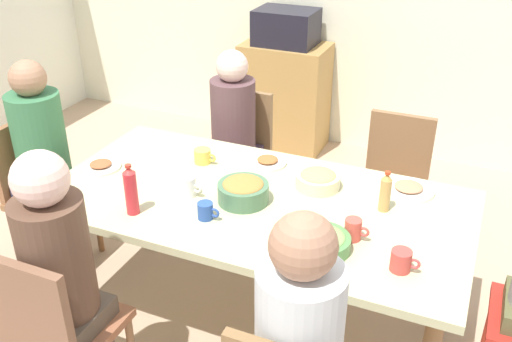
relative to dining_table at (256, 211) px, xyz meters
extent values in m
plane|color=tan|center=(0.00, 0.00, -0.68)|extent=(7.15, 7.15, 0.00)
cube|color=#BEBB8B|center=(0.00, 0.00, 0.05)|extent=(2.05, 1.03, 0.04)
cylinder|color=olive|center=(-0.92, -0.42, -0.32)|extent=(0.07, 0.07, 0.72)
cylinder|color=#8F583F|center=(-0.92, 0.42, -0.32)|extent=(0.07, 0.07, 0.72)
cylinder|color=olive|center=(0.92, 0.42, -0.32)|extent=(0.07, 0.07, 0.72)
cube|color=brown|center=(-0.51, 0.82, -0.24)|extent=(0.40, 0.40, 0.04)
cylinder|color=olive|center=(-0.34, 0.99, -0.47)|extent=(0.04, 0.04, 0.43)
cylinder|color=olive|center=(-0.68, 0.99, -0.47)|extent=(0.04, 0.04, 0.43)
cylinder|color=brown|center=(-0.34, 0.65, -0.47)|extent=(0.04, 0.04, 0.43)
cylinder|color=#925F3F|center=(-0.68, 0.65, -0.47)|extent=(0.04, 0.04, 0.43)
cube|color=olive|center=(-0.51, 1.00, -0.01)|extent=(0.38, 0.04, 0.45)
cylinder|color=#394743|center=(-0.43, 0.72, -0.46)|extent=(0.09, 0.09, 0.45)
cylinder|color=#3D4447|center=(-0.59, 0.72, -0.46)|extent=(0.09, 0.09, 0.45)
cube|color=#493548|center=(-0.51, 0.82, -0.18)|extent=(0.30, 0.30, 0.10)
cylinder|color=brown|center=(-0.51, 0.82, 0.10)|extent=(0.28, 0.28, 0.48)
sphere|color=beige|center=(-0.51, 0.82, 0.43)|extent=(0.20, 0.20, 0.20)
cylinder|color=silver|center=(0.51, -0.82, 0.12)|extent=(0.30, 0.30, 0.51)
sphere|color=#AA7659|center=(0.51, -0.82, 0.48)|extent=(0.22, 0.22, 0.22)
cube|color=olive|center=(0.51, 0.82, -0.24)|extent=(0.40, 0.40, 0.04)
cylinder|color=#935738|center=(0.68, 0.99, -0.47)|extent=(0.04, 0.04, 0.43)
cylinder|color=olive|center=(0.34, 0.99, -0.47)|extent=(0.04, 0.04, 0.43)
cylinder|color=#936236|center=(0.68, 0.65, -0.47)|extent=(0.04, 0.04, 0.43)
cylinder|color=olive|center=(0.34, 0.65, -0.47)|extent=(0.04, 0.04, 0.43)
cube|color=#89603E|center=(0.51, 1.00, -0.01)|extent=(0.38, 0.04, 0.45)
cube|color=#95583B|center=(-0.51, -0.82, -0.24)|extent=(0.40, 0.40, 0.04)
cylinder|color=olive|center=(-0.68, -0.65, -0.47)|extent=(0.04, 0.04, 0.43)
cube|color=brown|center=(-0.51, -1.00, -0.01)|extent=(0.38, 0.04, 0.45)
cube|color=brown|center=(-0.51, -0.82, -0.18)|extent=(0.30, 0.30, 0.10)
cylinder|color=brown|center=(-0.51, -0.82, 0.13)|extent=(0.28, 0.28, 0.52)
sphere|color=beige|center=(-0.51, -0.82, 0.48)|extent=(0.22, 0.22, 0.22)
cube|color=#8F603C|center=(-1.32, 0.00, -0.24)|extent=(0.40, 0.40, 0.04)
cylinder|color=brown|center=(-1.49, 0.17, -0.47)|extent=(0.04, 0.04, 0.43)
cylinder|color=#945737|center=(-1.49, -0.17, -0.47)|extent=(0.04, 0.04, 0.43)
cylinder|color=brown|center=(-1.15, 0.17, -0.47)|extent=(0.04, 0.04, 0.43)
cylinder|color=olive|center=(-1.15, -0.17, -0.47)|extent=(0.04, 0.04, 0.43)
cube|color=#945E3C|center=(-1.50, 0.00, -0.01)|extent=(0.04, 0.38, 0.45)
cylinder|color=#313246|center=(-1.22, 0.08, -0.46)|extent=(0.09, 0.09, 0.45)
cylinder|color=#24294D|center=(-1.22, -0.08, -0.46)|extent=(0.09, 0.09, 0.45)
cube|color=#2E2D45|center=(-1.32, 0.00, -0.18)|extent=(0.30, 0.30, 0.10)
cylinder|color=#3A764A|center=(-1.32, 0.00, 0.14)|extent=(0.29, 0.29, 0.55)
sphere|color=#A77859|center=(-1.32, 0.00, 0.50)|extent=(0.20, 0.20, 0.20)
cylinder|color=#B23626|center=(1.15, 0.17, -0.47)|extent=(0.04, 0.04, 0.43)
cylinder|color=brown|center=(1.22, 0.08, -0.46)|extent=(0.09, 0.09, 0.45)
cylinder|color=white|center=(0.67, 0.36, 0.08)|extent=(0.25, 0.25, 0.01)
ellipsoid|color=tan|center=(0.67, 0.36, 0.10)|extent=(0.14, 0.14, 0.02)
cylinder|color=silver|center=(-0.09, 0.36, 0.08)|extent=(0.20, 0.20, 0.01)
ellipsoid|color=#A96230|center=(-0.09, 0.36, 0.10)|extent=(0.11, 0.11, 0.02)
cylinder|color=silver|center=(-0.88, -0.04, 0.08)|extent=(0.21, 0.21, 0.01)
ellipsoid|color=#A75B34|center=(-0.88, -0.04, 0.10)|extent=(0.11, 0.11, 0.02)
cylinder|color=beige|center=(0.24, 0.22, 0.11)|extent=(0.22, 0.22, 0.07)
ellipsoid|color=tan|center=(0.24, 0.22, 0.14)|extent=(0.18, 0.18, 0.04)
cylinder|color=#4C7552|center=(-0.05, -0.05, 0.12)|extent=(0.25, 0.25, 0.09)
ellipsoid|color=#B97B39|center=(-0.05, -0.05, 0.17)|extent=(0.20, 0.20, 0.04)
cylinder|color=#528949|center=(0.42, -0.27, 0.11)|extent=(0.24, 0.24, 0.06)
ellipsoid|color=#84AD5B|center=(0.42, -0.27, 0.14)|extent=(0.20, 0.20, 0.04)
cylinder|color=#E2C851|center=(-0.42, 0.23, 0.11)|extent=(0.09, 0.09, 0.08)
torus|color=gold|center=(-0.36, 0.23, 0.11)|extent=(0.05, 0.01, 0.05)
cylinder|color=white|center=(-0.32, -0.10, 0.12)|extent=(0.08, 0.08, 0.10)
torus|color=white|center=(-0.27, -0.10, 0.12)|extent=(0.05, 0.01, 0.05)
cylinder|color=#2B4FA1|center=(-0.14, -0.25, 0.11)|extent=(0.07, 0.07, 0.08)
torus|color=#2F4FA1|center=(-0.09, -0.25, 0.11)|extent=(0.05, 0.01, 0.05)
cylinder|color=#CC443C|center=(0.75, -0.28, 0.12)|extent=(0.08, 0.08, 0.09)
torus|color=#C74747|center=(0.80, -0.28, 0.12)|extent=(0.05, 0.01, 0.05)
cylinder|color=#D54D40|center=(0.52, -0.15, 0.12)|extent=(0.07, 0.07, 0.10)
torus|color=#CF4F45|center=(0.57, -0.15, 0.12)|extent=(0.05, 0.01, 0.05)
cylinder|color=tan|center=(0.59, 0.14, 0.15)|extent=(0.05, 0.05, 0.16)
cone|color=tan|center=(0.59, 0.14, 0.25)|extent=(0.05, 0.05, 0.03)
cylinder|color=red|center=(0.59, 0.14, 0.27)|extent=(0.03, 0.03, 0.01)
cylinder|color=red|center=(-0.47, -0.35, 0.18)|extent=(0.06, 0.06, 0.21)
cone|color=#DC3936|center=(-0.47, -0.35, 0.30)|extent=(0.05, 0.05, 0.03)
cylinder|color=red|center=(-0.47, -0.35, 0.32)|extent=(0.03, 0.03, 0.01)
cube|color=#B28648|center=(-0.65, 2.11, -0.23)|extent=(0.70, 0.44, 0.90)
cube|color=black|center=(-0.65, 2.11, 0.36)|extent=(0.48, 0.36, 0.28)
camera|label=1|loc=(0.95, -2.19, 1.50)|focal=40.18mm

